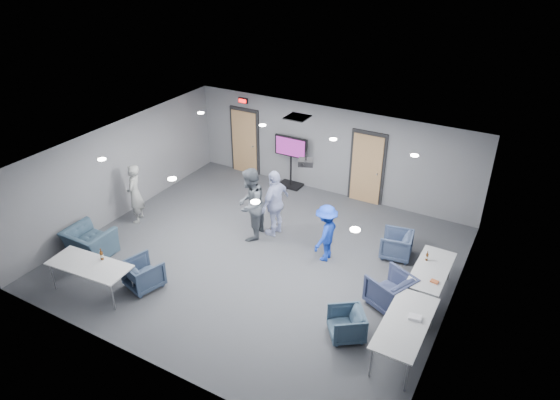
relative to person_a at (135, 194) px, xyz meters
The scene contains 29 objects.
floor 3.99m from the person_a, ahead, with size 9.00×9.00×0.00m, color #36383D.
ceiling 4.33m from the person_a, ahead, with size 9.00×9.00×0.00m, color silver.
wall_back 5.75m from the person_a, 47.05° to the left, with size 9.00×0.02×2.70m, color slate.
wall_front 5.48m from the person_a, 44.33° to the right, with size 9.00×0.02×2.70m, color slate.
wall_left 0.81m from the person_a, 162.46° to the left, with size 0.02×8.00×2.70m, color slate.
wall_right 8.42m from the person_a, ahead, with size 0.02×8.00×2.70m, color slate.
door_left 4.25m from the person_a, 77.74° to the left, with size 1.06×0.17×2.24m.
door_right 6.58m from the person_a, 39.09° to the left, with size 1.06×0.17×2.24m.
exit_sign 4.52m from the person_a, 77.69° to the left, with size 0.32×0.08×0.16m.
hvac_diffuser 4.89m from the person_a, 41.33° to the left, with size 0.60×0.60×0.03m, color black.
downlights 4.32m from the person_a, ahead, with size 6.18×3.78×0.02m.
person_a is the anchor object (origin of this frame).
person_b 3.31m from the person_a, 14.27° to the left, with size 0.95×0.74×1.96m, color #4E555E.
person_c 3.89m from the person_a, 19.50° to the left, with size 1.07×0.45×1.83m, color silver.
person_d 5.38m from the person_a, ahead, with size 0.96×0.55×1.48m, color #1A37A9.
chair_right_a 7.06m from the person_a, 14.96° to the left, with size 0.72×0.74×0.68m, color #3B4967.
chair_right_b 7.26m from the person_a, ahead, with size 0.83×0.85×0.78m, color #343C5B.
chair_right_c 6.96m from the person_a, 11.33° to the right, with size 0.67×0.68×0.62m, color #394E63.
chair_front_a 3.09m from the person_a, 44.05° to the right, with size 0.74×0.76×0.69m, color #313F56.
chair_front_b 1.88m from the person_a, 85.89° to the right, with size 1.09×0.95×0.71m, color #34495A.
table_right_a 7.93m from the person_a, ahead, with size 0.72×1.72×0.73m.
table_right_b 7.99m from the person_a, ahead, with size 0.81×1.95×0.73m.
table_front_left 3.10m from the person_a, 65.03° to the right, with size 1.93×0.93×0.73m.
bottle_front 2.91m from the person_a, 60.62° to the right, with size 0.08×0.08×0.29m.
bottle_right 7.78m from the person_a, ahead, with size 0.06×0.06×0.24m.
snack_box 8.07m from the person_a, ahead, with size 0.16×0.11×0.04m, color #C25C30.
wrapper 8.08m from the person_a, ahead, with size 0.24×0.16×0.05m, color white.
tv_stand 4.78m from the person_a, 55.42° to the left, with size 1.08×0.51×1.66m.
projector 5.01m from the person_a, 12.35° to the left, with size 0.43×0.40×0.36m.
Camera 1 is at (5.40, -8.71, 7.21)m, focal length 32.00 mm.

